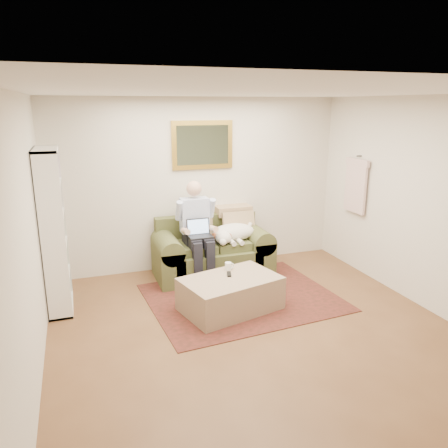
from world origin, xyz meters
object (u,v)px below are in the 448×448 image
seated_man (198,233)px  laptop (199,232)px  ottoman (230,294)px  sleeping_dog (233,232)px  bookshelf (54,231)px  coffee_mug (228,266)px  sofa (212,255)px

seated_man → laptop: seated_man is taller
laptop → ottoman: size_ratio=0.28×
ottoman → sleeping_dog: bearing=68.1°
bookshelf → seated_man: bearing=8.3°
ottoman → coffee_mug: 0.38m
laptop → bookshelf: 1.92m
seated_man → sleeping_dog: size_ratio=2.04×
seated_man → ottoman: (0.11, -1.06, -0.51)m
seated_man → sleeping_dog: (0.56, 0.07, -0.07)m
coffee_mug → seated_man: bearing=102.5°
sofa → ottoman: sofa is taller
bookshelf → sofa: bearing=11.4°
sofa → seated_man: 0.52m
sleeping_dog → bookshelf: (-2.46, -0.35, 0.35)m
ottoman → coffee_mug: (0.06, 0.27, 0.26)m
sofa → laptop: 0.57m
sofa → sleeping_dog: 0.48m
sleeping_dog → ottoman: 1.29m
coffee_mug → bookshelf: 2.20m
laptop → coffee_mug: (0.18, -0.72, -0.28)m
sleeping_dog → ottoman: sleeping_dog is taller
sofa → bookshelf: (-2.15, -0.43, 0.70)m
sofa → ottoman: size_ratio=1.47×
ottoman → bookshelf: (-2.01, 0.78, 0.79)m
sofa → bookshelf: size_ratio=0.85×
sleeping_dog → bookshelf: bookshelf is taller
sofa → coffee_mug: sofa is taller
sleeping_dog → ottoman: size_ratio=0.60×
sofa → ottoman: bearing=-96.8°
laptop → ottoman: bearing=-83.6°
sofa → coffee_mug: 0.97m
sofa → bookshelf: bearing=-168.6°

